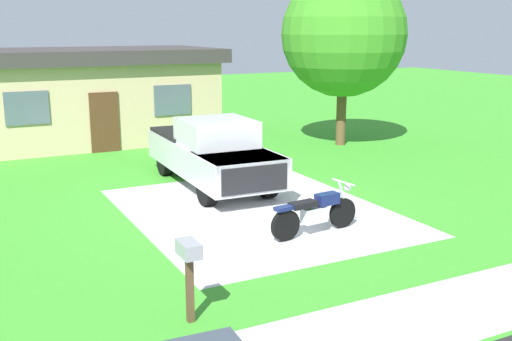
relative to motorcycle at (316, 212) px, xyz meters
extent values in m
plane|color=green|center=(-0.39, 2.00, -0.47)|extent=(80.00, 80.00, 0.00)
cube|color=#BCBCBC|center=(-0.39, 2.00, -0.47)|extent=(5.77, 7.09, 0.01)
cube|color=silver|center=(-0.39, -4.00, -0.47)|extent=(36.00, 1.80, 0.01)
cylinder|color=black|center=(0.75, 0.09, -0.14)|extent=(0.67, 0.20, 0.66)
cylinder|color=black|center=(-0.79, -0.09, -0.14)|extent=(0.67, 0.20, 0.66)
cube|color=silver|center=(-0.04, 0.00, -0.05)|extent=(0.59, 0.32, 0.32)
cube|color=#141E51|center=(0.31, 0.04, 0.25)|extent=(0.55, 0.32, 0.24)
cube|color=black|center=(-0.34, -0.04, 0.23)|extent=(0.63, 0.35, 0.12)
cube|color=#141E51|center=(-0.79, -0.09, 0.23)|extent=(0.50, 0.25, 0.08)
cylinder|color=silver|center=(0.75, 0.09, 0.23)|extent=(0.34, 0.10, 0.77)
cylinder|color=silver|center=(0.75, 0.09, 0.55)|extent=(0.12, 0.70, 0.04)
sphere|color=silver|center=(0.87, 0.10, 0.41)|extent=(0.16, 0.16, 0.16)
cylinder|color=black|center=(0.41, 2.96, -0.05)|extent=(0.33, 0.85, 0.84)
cylinder|color=black|center=(-1.23, 3.01, -0.05)|extent=(0.33, 0.85, 0.84)
cylinder|color=black|center=(0.52, 6.46, -0.05)|extent=(0.33, 0.85, 0.84)
cylinder|color=black|center=(-1.12, 6.51, -0.05)|extent=(0.33, 0.85, 0.84)
cube|color=#B7BABF|center=(-0.35, 4.78, 0.33)|extent=(2.17, 5.66, 0.80)
cube|color=#B7BABF|center=(-0.41, 2.93, 0.63)|extent=(1.96, 1.96, 0.20)
cube|color=#B7BABF|center=(-0.36, 4.38, 1.08)|extent=(1.86, 1.95, 0.70)
cube|color=#3F4C56|center=(-0.39, 3.58, 0.98)|extent=(1.70, 0.21, 0.60)
cube|color=black|center=(-0.30, 6.33, 0.58)|extent=(1.97, 2.46, 0.50)
cube|color=black|center=(-0.44, 2.00, 0.33)|extent=(1.70, 0.15, 0.64)
cube|color=#4C3823|center=(-3.80, -2.52, 0.08)|extent=(0.10, 0.10, 1.10)
cube|color=gray|center=(-3.80, -2.52, 0.68)|extent=(0.26, 0.48, 0.22)
cylinder|color=brown|center=(6.29, 8.13, 0.76)|extent=(0.36, 0.36, 2.47)
sphere|color=#398821|center=(6.29, 8.13, 3.57)|extent=(4.52, 4.52, 4.52)
cube|color=tan|center=(-1.86, 13.29, 1.03)|extent=(9.00, 5.00, 3.00)
cube|color=#383333|center=(-1.86, 13.29, 2.78)|extent=(9.60, 5.60, 0.50)
cube|color=#4C2D19|center=(-1.86, 10.76, 0.58)|extent=(1.00, 0.08, 2.10)
cube|color=#4C5966|center=(-4.38, 10.76, 1.23)|extent=(1.40, 0.06, 1.10)
cube|color=#4C5966|center=(0.66, 10.76, 1.23)|extent=(1.40, 0.06, 1.10)
camera|label=1|loc=(-6.72, -10.36, 3.81)|focal=42.62mm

